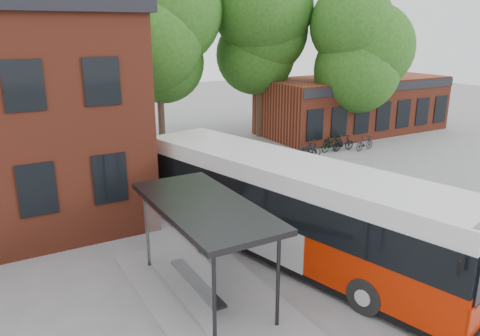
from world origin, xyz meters
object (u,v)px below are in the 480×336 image
city_bus (291,209)px  bicycle_2 (306,148)px  bicycle_0 (308,150)px  bicycle_5 (343,143)px  bicycle_7 (365,143)px  bicycle_1 (305,150)px  bicycle_3 (331,144)px  bicycle_4 (331,141)px  bus_shelter (205,250)px

city_bus → bicycle_2: city_bus is taller
bicycle_0 → bicycle_2: bicycle_2 is taller
bicycle_0 → bicycle_5: bearing=-65.1°
bicycle_5 → bicycle_7: bicycle_5 is taller
bicycle_0 → bicycle_1: bicycle_1 is taller
bicycle_3 → bicycle_7: (2.07, -0.78, -0.03)m
bicycle_1 → bicycle_2: (0.43, 0.45, 0.00)m
bicycle_3 → bicycle_5: size_ratio=0.99×
bicycle_1 → bicycle_3: bicycle_3 is taller
bicycle_3 → bicycle_7: size_ratio=1.06×
bicycle_3 → city_bus: bearing=130.4°
bicycle_1 → bicycle_2: 0.62m
bicycle_4 → bicycle_0: bearing=133.5°
city_bus → bicycle_0: city_bus is taller
bicycle_1 → bicycle_5: bearing=-76.3°
bus_shelter → bicycle_4: bearing=38.6°
bicycle_0 → bus_shelter: bearing=155.2°
bus_shelter → bicycle_7: (16.14, 10.18, -0.98)m
bus_shelter → bicycle_7: bus_shelter is taller
bicycle_0 → bicycle_7: size_ratio=1.04×
bus_shelter → bicycle_7: size_ratio=4.45×
city_bus → bicycle_7: city_bus is taller
bicycle_0 → bicycle_2: size_ratio=0.90×
bicycle_4 → bicycle_7: size_ratio=0.98×
bicycle_0 → bicycle_3: 2.10m
bicycle_0 → bicycle_2: (0.16, 0.32, 0.05)m
city_bus → bicycle_4: (11.14, 10.90, -1.24)m
bicycle_5 → bus_shelter: bearing=126.2°
bus_shelter → bicycle_4: (14.80, 11.83, -1.04)m
bicycle_1 → bicycle_4: 3.32m
city_bus → bicycle_0: bearing=35.7°
city_bus → bicycle_0: 12.91m
bicycle_2 → bicycle_5: 2.71m
bus_shelter → bicycle_3: (14.07, 10.96, -0.95)m
bus_shelter → bicycle_3: bus_shelter is taller
bicycle_4 → bicycle_3: bearing=161.8°
city_bus → bicycle_7: 15.58m
bus_shelter → bicycle_0: (12.00, 10.71, -1.02)m
bicycle_5 → city_bus: bearing=131.5°
bicycle_2 → bicycle_7: (3.99, -0.85, -0.00)m
bicycle_3 → bicycle_7: bicycle_3 is taller
bicycle_2 → bicycle_7: bicycle_2 is taller
city_bus → bus_shelter: bearing=-179.5°
bicycle_1 → bicycle_4: bicycle_1 is taller
bicycle_1 → bicycle_7: size_ratio=1.00×
bicycle_7 → bicycle_2: bearing=71.0°
bus_shelter → bicycle_2: 16.44m
bicycle_2 → bicycle_4: size_ratio=1.17×
city_bus → bicycle_2: 13.24m
bus_shelter → bicycle_1: (11.72, 10.58, -0.98)m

